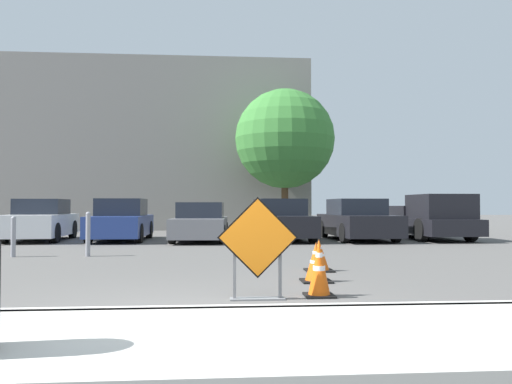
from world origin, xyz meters
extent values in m
plane|color=#565451|center=(0.00, 10.00, 0.00)|extent=(96.00, 96.00, 0.00)
cube|color=beige|center=(0.00, -1.12, 0.07)|extent=(25.32, 2.25, 0.14)
cube|color=beige|center=(0.00, 0.00, 0.07)|extent=(25.32, 0.20, 0.14)
cube|color=black|center=(0.76, 1.05, 0.81)|extent=(1.06, 0.02, 1.06)
cube|color=orange|center=(0.76, 1.04, 0.81)|extent=(1.00, 0.02, 1.00)
cube|color=slate|center=(0.76, 1.10, 0.01)|extent=(0.72, 0.20, 0.02)
cube|color=slate|center=(0.46, 1.10, 0.41)|extent=(0.04, 0.04, 0.81)
cube|color=slate|center=(1.06, 1.10, 0.41)|extent=(0.04, 0.04, 0.81)
cube|color=black|center=(1.61, 1.25, 0.01)|extent=(0.40, 0.40, 0.03)
cone|color=#EA590F|center=(1.61, 1.25, 0.40)|extent=(0.29, 0.29, 0.73)
cylinder|color=white|center=(1.61, 1.25, 0.56)|extent=(0.09, 0.09, 0.07)
cylinder|color=white|center=(1.61, 1.25, 0.38)|extent=(0.17, 0.17, 0.07)
cube|color=black|center=(1.83, 2.53, 0.01)|extent=(0.48, 0.48, 0.03)
cone|color=#EA590F|center=(1.83, 2.53, 0.33)|extent=(0.36, 0.36, 0.61)
cylinder|color=white|center=(1.83, 2.53, 0.47)|extent=(0.11, 0.11, 0.05)
cylinder|color=white|center=(1.83, 2.53, 0.32)|extent=(0.20, 0.20, 0.05)
cube|color=black|center=(2.14, 3.82, 0.01)|extent=(0.51, 0.51, 0.03)
cone|color=#EA590F|center=(2.14, 3.82, 0.31)|extent=(0.38, 0.38, 0.56)
cylinder|color=white|center=(2.14, 3.82, 0.43)|extent=(0.12, 0.12, 0.05)
cylinder|color=white|center=(2.14, 3.82, 0.30)|extent=(0.21, 0.21, 0.05)
cube|color=silver|center=(-5.93, 12.58, 0.55)|extent=(1.95, 4.10, 0.74)
cube|color=#1E232D|center=(-5.94, 12.68, 1.19)|extent=(1.62, 1.93, 0.54)
cylinder|color=black|center=(-5.07, 11.39, 0.33)|extent=(0.24, 0.68, 0.67)
cylinder|color=black|center=(-6.64, 11.29, 0.33)|extent=(0.24, 0.68, 0.67)
cylinder|color=black|center=(-5.22, 13.87, 0.33)|extent=(0.24, 0.68, 0.67)
cylinder|color=black|center=(-6.79, 13.77, 0.33)|extent=(0.24, 0.68, 0.67)
cube|color=navy|center=(-3.14, 12.39, 0.53)|extent=(1.79, 4.02, 0.70)
cube|color=#1E232D|center=(-3.14, 12.49, 1.17)|extent=(1.57, 1.86, 0.60)
cylinder|color=black|center=(-2.32, 11.15, 0.32)|extent=(0.20, 0.64, 0.64)
cylinder|color=black|center=(-3.94, 11.14, 0.32)|extent=(0.20, 0.64, 0.64)
cylinder|color=black|center=(-2.34, 13.64, 0.32)|extent=(0.20, 0.64, 0.64)
cylinder|color=black|center=(-3.96, 13.63, 0.32)|extent=(0.20, 0.64, 0.64)
cube|color=slate|center=(-0.35, 12.03, 0.48)|extent=(1.94, 4.28, 0.64)
cube|color=#1E232D|center=(-0.35, 12.14, 1.07)|extent=(1.62, 2.00, 0.54)
cylinder|color=black|center=(0.39, 10.69, 0.30)|extent=(0.23, 0.61, 0.60)
cylinder|color=black|center=(-1.21, 10.77, 0.30)|extent=(0.23, 0.61, 0.60)
cylinder|color=black|center=(0.51, 13.30, 0.30)|extent=(0.23, 0.61, 0.60)
cylinder|color=black|center=(-1.09, 13.37, 0.30)|extent=(0.23, 0.61, 0.60)
cube|color=black|center=(2.44, 12.10, 0.54)|extent=(2.11, 4.28, 0.69)
cube|color=#1E232D|center=(2.43, 12.20, 1.18)|extent=(1.74, 2.02, 0.58)
cylinder|color=black|center=(3.37, 10.87, 0.35)|extent=(0.24, 0.71, 0.70)
cylinder|color=black|center=(1.67, 10.76, 0.35)|extent=(0.24, 0.71, 0.70)
cylinder|color=black|center=(3.20, 13.44, 0.35)|extent=(0.24, 0.71, 0.70)
cylinder|color=black|center=(1.51, 13.34, 0.35)|extent=(0.24, 0.71, 0.70)
cube|color=black|center=(5.23, 12.13, 0.54)|extent=(2.04, 4.55, 0.72)
cube|color=#1E232D|center=(5.22, 12.24, 1.18)|extent=(1.74, 2.12, 0.57)
cylinder|color=black|center=(6.15, 10.77, 0.33)|extent=(0.22, 0.66, 0.66)
cylinder|color=black|center=(4.40, 10.71, 0.33)|extent=(0.22, 0.66, 0.66)
cylinder|color=black|center=(6.06, 13.55, 0.33)|extent=(0.22, 0.66, 0.66)
cylinder|color=black|center=(4.31, 13.49, 0.33)|extent=(0.22, 0.66, 0.66)
cube|color=black|center=(8.02, 12.65, 0.49)|extent=(1.91, 5.23, 0.55)
cube|color=black|center=(8.02, 11.47, 1.19)|extent=(1.75, 2.09, 0.85)
cube|color=black|center=(8.01, 14.90, 0.99)|extent=(1.80, 0.10, 0.45)
cube|color=black|center=(8.91, 13.69, 0.99)|extent=(0.11, 2.51, 0.45)
cube|color=black|center=(7.12, 13.69, 0.99)|extent=(0.11, 2.51, 0.45)
cylinder|color=black|center=(8.89, 11.08, 0.40)|extent=(0.24, 0.80, 0.79)
cylinder|color=black|center=(7.15, 11.08, 0.40)|extent=(0.24, 0.80, 0.79)
cylinder|color=black|center=(8.89, 14.22, 0.40)|extent=(0.24, 0.80, 0.79)
cylinder|color=black|center=(7.14, 14.21, 0.40)|extent=(0.24, 0.80, 0.79)
cylinder|color=gray|center=(-2.89, 6.93, 0.51)|extent=(0.11, 0.11, 1.02)
sphere|color=gray|center=(-2.89, 6.93, 1.02)|extent=(0.12, 0.12, 0.12)
cylinder|color=gray|center=(-4.64, 6.93, 0.46)|extent=(0.11, 0.11, 0.92)
sphere|color=gray|center=(-4.64, 6.93, 0.92)|extent=(0.12, 0.12, 0.12)
cube|color=gray|center=(-3.43, 21.82, 4.35)|extent=(16.73, 5.00, 8.69)
cylinder|color=#513823|center=(3.32, 17.28, 1.29)|extent=(0.32, 0.32, 2.59)
sphere|color=#387A33|center=(3.32, 17.28, 4.30)|extent=(4.57, 4.57, 4.57)
camera|label=1|loc=(0.24, -5.43, 1.23)|focal=35.00mm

